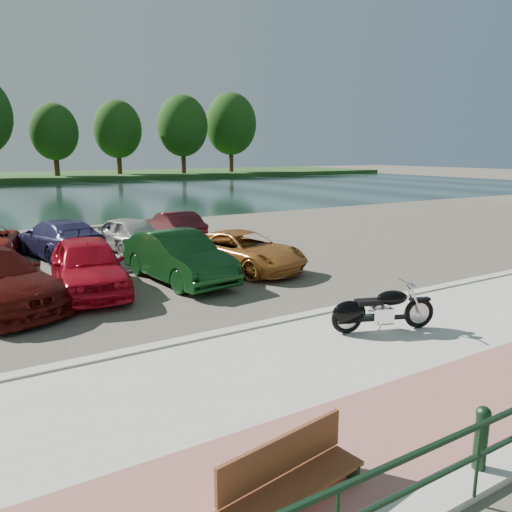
{
  "coord_description": "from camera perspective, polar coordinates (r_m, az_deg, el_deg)",
  "views": [
    {
      "loc": [
        -6.61,
        -6.9,
        3.86
      ],
      "look_at": [
        0.22,
        4.33,
        1.1
      ],
      "focal_mm": 35.0,
      "sensor_mm": 36.0,
      "label": 1
    }
  ],
  "objects": [
    {
      "name": "far_bank",
      "position": [
        79.26,
        -26.78,
        8.04
      ],
      "size": [
        120.0,
        24.0,
        0.6
      ],
      "primitive_type": "cube",
      "color": "#1E4117",
      "rests_on": "ground"
    },
    {
      "name": "far_trees",
      "position": [
        73.61,
        -23.41,
        13.75
      ],
      "size": [
        70.25,
        10.68,
        12.52
      ],
      "color": "#392315",
      "rests_on": "far_bank"
    },
    {
      "name": "pink_path",
      "position": [
        8.79,
        23.25,
        -14.48
      ],
      "size": [
        60.0,
        2.0,
        0.01
      ],
      "primitive_type": "cube",
      "color": "#A05F5A",
      "rests_on": "promenade"
    },
    {
      "name": "car_6",
      "position": [
        16.32,
        -1.49,
        0.59
      ],
      "size": [
        3.21,
        4.94,
        1.26
      ],
      "primitive_type": "imported",
      "rotation": [
        0.0,
        0.0,
        0.26
      ],
      "color": "#B16A29",
      "rests_on": "parking_lot"
    },
    {
      "name": "car_5",
      "position": [
        15.04,
        -8.88,
        -0.09
      ],
      "size": [
        2.08,
        4.67,
        1.49
      ],
      "primitive_type": "imported",
      "rotation": [
        0.0,
        0.0,
        0.11
      ],
      "color": "#0F3814",
      "rests_on": "parking_lot"
    },
    {
      "name": "river",
      "position": [
        47.53,
        -23.36,
        6.24
      ],
      "size": [
        120.0,
        40.0,
        0.0
      ],
      "primitive_type": "cube",
      "color": "#172A27",
      "rests_on": "ground"
    },
    {
      "name": "ground",
      "position": [
        10.31,
        11.71,
        -10.4
      ],
      "size": [
        200.0,
        200.0,
        0.0
      ],
      "primitive_type": "plane",
      "color": "#595447",
      "rests_on": "ground"
    },
    {
      "name": "car_13",
      "position": [
        21.68,
        -9.31,
        3.33
      ],
      "size": [
        1.48,
        4.06,
        1.33
      ],
      "primitive_type": "imported",
      "rotation": [
        0.0,
        0.0,
        3.12
      ],
      "color": "#421116",
      "rests_on": "parking_lot"
    },
    {
      "name": "promenade",
      "position": [
        9.65,
        15.85,
        -11.89
      ],
      "size": [
        60.0,
        6.0,
        0.1
      ],
      "primitive_type": "cube",
      "color": "#AFACA5",
      "rests_on": "ground"
    },
    {
      "name": "car_11",
      "position": [
        19.7,
        -21.57,
        1.91
      ],
      "size": [
        2.96,
        5.15,
        1.4
      ],
      "primitive_type": "imported",
      "rotation": [
        0.0,
        0.0,
        3.36
      ],
      "color": "navy",
      "rests_on": "parking_lot"
    },
    {
      "name": "car_4",
      "position": [
        14.42,
        -18.67,
        -1.01
      ],
      "size": [
        2.26,
        4.65,
        1.53
      ],
      "primitive_type": "imported",
      "rotation": [
        0.0,
        0.0,
        -0.1
      ],
      "color": "#B50C1E",
      "rests_on": "parking_lot"
    },
    {
      "name": "motorcycle",
      "position": [
        10.91,
        13.32,
        -6.08
      ],
      "size": [
        2.25,
        1.07,
        1.05
      ],
      "rotation": [
        0.0,
        0.0,
        -0.34
      ],
      "color": "black",
      "rests_on": "promenade"
    },
    {
      "name": "park_bench",
      "position": [
        5.93,
        3.84,
        -23.53
      ],
      "size": [
        1.85,
        0.71,
        0.72
      ],
      "rotation": [
        0.0,
        0.0,
        0.15
      ],
      "color": "brown",
      "rests_on": "promenade"
    },
    {
      "name": "car_12",
      "position": [
        20.3,
        -14.97,
        2.55
      ],
      "size": [
        2.63,
        4.27,
        1.36
      ],
      "primitive_type": "imported",
      "rotation": [
        0.0,
        0.0,
        3.42
      ],
      "color": "#BBBCB6",
      "rests_on": "parking_lot"
    },
    {
      "name": "kerb",
      "position": [
        11.72,
        5.03,
        -7.06
      ],
      "size": [
        60.0,
        0.3,
        0.14
      ],
      "primitive_type": "cube",
      "color": "#AFACA5",
      "rests_on": "ground"
    },
    {
      "name": "bollards",
      "position": [
        6.76,
        23.52,
        -18.62
      ],
      "size": [
        10.68,
        0.18,
        0.81
      ],
      "color": "#16311E",
      "rests_on": "promenade"
    },
    {
      "name": "parking_lot",
      "position": [
        19.47,
        -10.83,
        0.27
      ],
      "size": [
        60.0,
        18.0,
        0.04
      ],
      "primitive_type": "cube",
      "color": "#433D36",
      "rests_on": "ground"
    }
  ]
}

